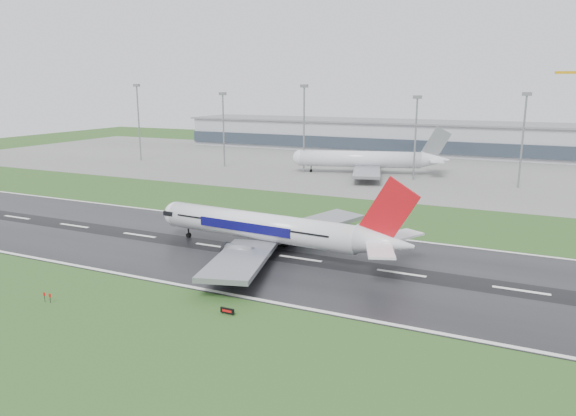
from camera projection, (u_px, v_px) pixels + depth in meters
The scene contains 12 objects.
ground at pixel (214, 246), 113.29m from camera, with size 520.00×520.00×0.00m, color #24491B.
runway at pixel (214, 246), 113.28m from camera, with size 400.00×45.00×0.10m, color black.
apron at pixel (377, 167), 223.72m from camera, with size 400.00×130.00×0.08m, color slate.
terminal at pixel (409, 137), 275.07m from camera, with size 240.00×36.00×15.00m, color #94979F.
main_airliner at pixel (275, 212), 107.16m from camera, with size 56.94×54.23×16.81m, color silver, non-canonical shape.
parked_airliner at pixel (367, 150), 205.71m from camera, with size 60.89×56.69×17.85m, color silver, non-canonical shape.
runway_sign at pixel (227, 311), 79.35m from camera, with size 2.30×0.26×1.04m, color black, non-canonical shape.
floodmast_0 at pixel (139, 124), 240.67m from camera, with size 0.64×0.64×32.95m, color gray.
floodmast_1 at pixel (224, 131), 222.68m from camera, with size 0.64×0.64×29.56m, color gray.
floodmast_2 at pixel (304, 131), 207.30m from camera, with size 0.64×0.64×32.64m, color gray.
floodmast_3 at pixel (415, 140), 189.94m from camera, with size 0.64×0.64×28.85m, color gray.
floodmast_4 at pixel (522, 143), 175.37m from camera, with size 0.64×0.64×30.12m, color gray.
Camera 1 is at (60.19, -91.81, 33.11)m, focal length 33.36 mm.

